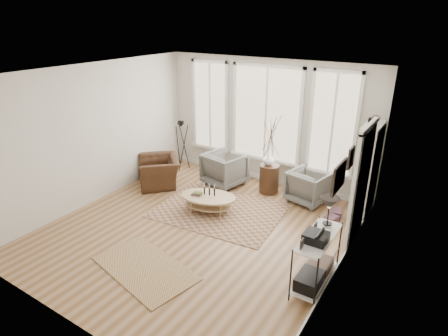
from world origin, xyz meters
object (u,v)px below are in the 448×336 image
Objects in this scene: low_shelf at (317,255)px; armchair_right at (309,186)px; side_table at (270,156)px; accent_chair at (159,171)px; coffee_table at (208,199)px; bookcase at (366,172)px; armchair_left at (225,169)px.

low_shelf is 2.73m from armchair_right.
armchair_right is at bearing 1.38° from side_table.
side_table reaches higher than accent_chair.
low_shelf reaches higher than coffee_table.
bookcase is 2.04m from side_table.
low_shelf is 2.81m from coffee_table.
armchair_left is at bearing 76.14° from accent_chair.
side_table is (0.64, 1.51, 0.60)m from coffee_table.
armchair_left is 1.10× the size of armchair_right.
accent_chair is at bearing 161.41° from low_shelf.
armchair_right is 3.47m from accent_chair.
bookcase reaches higher than low_shelf.
bookcase is 1.26m from armchair_right.
low_shelf is at bearing 24.91° from accent_chair.
side_table is 2.65m from accent_chair.
armchair_right reaches higher than coffee_table.
armchair_left is at bearing -170.24° from side_table.
low_shelf is 3.21m from side_table.
bookcase is 2.01× the size of accent_chair.
armchair_left is 0.47× the size of side_table.
low_shelf reaches higher than accent_chair.
coffee_table is 0.70× the size of side_table.
bookcase reaches higher than armchair_right.
armchair_left is at bearing 18.11° from armchair_right.
armchair_right is (2.00, 0.21, -0.04)m from armchair_left.
side_table is at bearing 67.02° from coffee_table.
accent_chair reaches higher than coffee_table.
side_table is (-2.04, -0.03, -0.07)m from bookcase.
accent_chair is at bearing 164.48° from coffee_table.
low_shelf reaches higher than armchair_right.
side_table is 1.80× the size of accent_chair.
bookcase is 2.38× the size of armchair_left.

